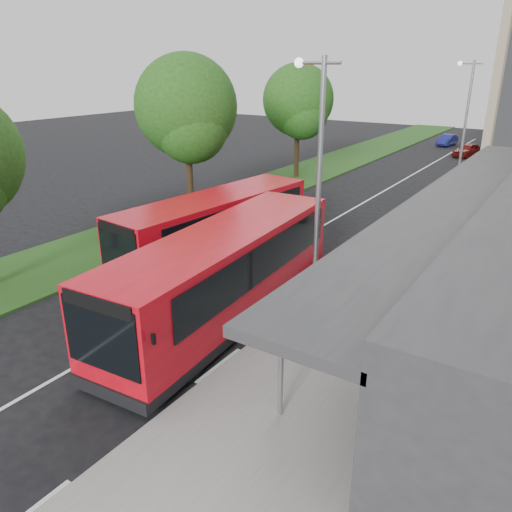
# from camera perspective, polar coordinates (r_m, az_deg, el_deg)

# --- Properties ---
(ground) EXTENTS (120.00, 120.00, 0.00)m
(ground) POSITION_cam_1_polar(r_m,az_deg,el_deg) (17.58, -8.92, -5.95)
(ground) COLOR black
(ground) RESTS_ON ground
(pavement) EXTENTS (5.00, 80.00, 0.15)m
(pavement) POSITION_cam_1_polar(r_m,az_deg,el_deg) (32.74, 24.07, 5.39)
(pavement) COLOR gray
(pavement) RESTS_ON ground
(grass_verge) EXTENTS (5.00, 80.00, 0.10)m
(grass_verge) POSITION_cam_1_polar(r_m,az_deg,el_deg) (36.95, 3.82, 8.76)
(grass_verge) COLOR #234817
(grass_verge) RESTS_ON ground
(lane_centre_line) EXTENTS (0.12, 70.00, 0.01)m
(lane_centre_line) POSITION_cam_1_polar(r_m,az_deg,el_deg) (29.61, 10.82, 5.22)
(lane_centre_line) COLOR silver
(lane_centre_line) RESTS_ON ground
(kerb_dashes) EXTENTS (0.12, 56.00, 0.01)m
(kerb_dashes) POSITION_cam_1_polar(r_m,az_deg,el_deg) (32.31, 19.04, 5.76)
(kerb_dashes) COLOR silver
(kerb_dashes) RESTS_ON ground
(tree_mid) EXTENTS (5.31, 5.31, 8.54)m
(tree_mid) POSITION_cam_1_polar(r_m,az_deg,el_deg) (27.22, -7.89, 15.85)
(tree_mid) COLOR black
(tree_mid) RESTS_ON ground
(tree_far) EXTENTS (5.02, 5.02, 8.06)m
(tree_far) POSITION_cam_1_polar(r_m,az_deg,el_deg) (37.12, 4.85, 16.84)
(tree_far) COLOR black
(tree_far) RESTS_ON ground
(lamp_post_near) EXTENTS (1.44, 0.28, 8.00)m
(lamp_post_near) POSITION_cam_1_polar(r_m,az_deg,el_deg) (15.32, 6.94, 8.88)
(lamp_post_near) COLOR gray
(lamp_post_near) RESTS_ON pavement
(lamp_post_far) EXTENTS (1.44, 0.28, 8.00)m
(lamp_post_far) POSITION_cam_1_polar(r_m,az_deg,el_deg) (34.23, 22.72, 14.17)
(lamp_post_far) COLOR gray
(lamp_post_far) RESTS_ON pavement
(bus_main) EXTENTS (3.48, 10.89, 3.04)m
(bus_main) POSITION_cam_1_polar(r_m,az_deg,el_deg) (16.12, -3.62, -2.18)
(bus_main) COLOR red
(bus_main) RESTS_ON ground
(bus_second) EXTENTS (3.47, 10.10, 2.80)m
(bus_second) POSITION_cam_1_polar(r_m,az_deg,el_deg) (21.24, -4.66, 3.26)
(bus_second) COLOR red
(bus_second) RESTS_ON ground
(litter_bin) EXTENTS (0.74, 0.74, 1.03)m
(litter_bin) POSITION_cam_1_polar(r_m,az_deg,el_deg) (24.44, 19.69, 2.57)
(litter_bin) COLOR #3D2819
(litter_bin) RESTS_ON pavement
(bollard) EXTENTS (0.17, 0.17, 0.90)m
(bollard) POSITION_cam_1_polar(r_m,az_deg,el_deg) (29.98, 20.68, 5.60)
(bollard) COLOR gold
(bollard) RESTS_ON pavement
(car_near) EXTENTS (2.43, 3.82, 1.21)m
(car_near) POSITION_cam_1_polar(r_m,az_deg,el_deg) (50.22, 23.04, 11.09)
(car_near) COLOR #62110E
(car_near) RESTS_ON ground
(car_far) EXTENTS (1.53, 3.47, 1.11)m
(car_far) POSITION_cam_1_polar(r_m,az_deg,el_deg) (56.50, 21.01, 12.26)
(car_far) COLOR navy
(car_far) RESTS_ON ground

